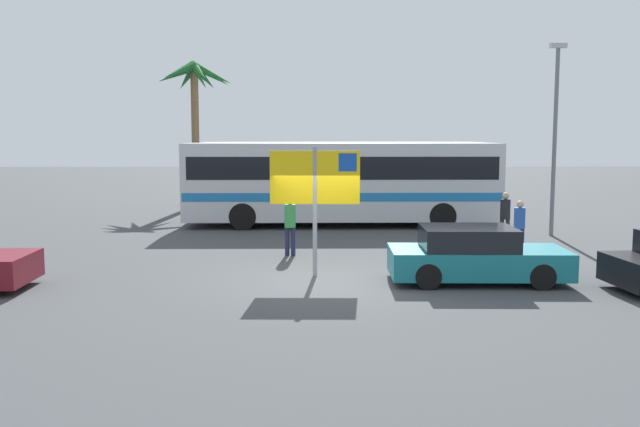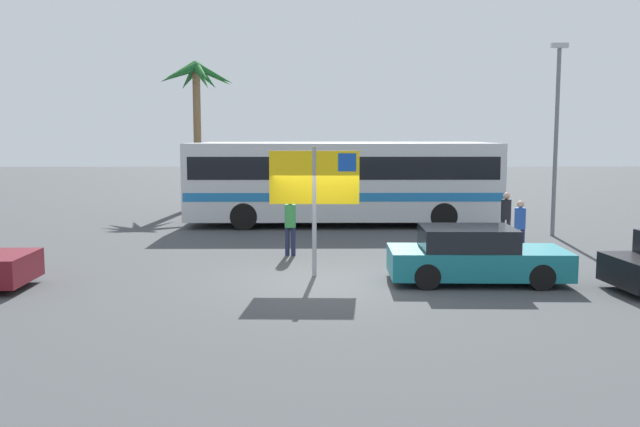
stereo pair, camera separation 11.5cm
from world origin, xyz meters
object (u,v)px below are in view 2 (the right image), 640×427
Objects in this scene: bus_rear_coach at (344,175)px; pedestrian_by_bus at (506,214)px; bus_front_coach at (343,180)px; pedestrian_near_sign at (520,223)px; pedestrian_crossing_lot at (290,221)px; car_teal at (474,256)px; ferry_sign at (316,183)px.

bus_rear_coach is 9.35m from pedestrian_by_bus.
bus_front_coach is 1.00× the size of bus_rear_coach.
pedestrian_by_bus is at bearing 38.00° from pedestrian_near_sign.
bus_front_coach reaches higher than pedestrian_near_sign.
pedestrian_near_sign is at bearing 102.58° from pedestrian_crossing_lot.
bus_rear_coach is 2.84× the size of car_teal.
pedestrian_near_sign is (4.86, -6.58, -0.85)m from bus_front_coach.
car_teal is at bearing 63.23° from pedestrian_crossing_lot.
pedestrian_near_sign is 0.93× the size of pedestrian_crossing_lot.
ferry_sign reaches higher than pedestrian_by_bus.
pedestrian_crossing_lot is at bearing -52.75° from pedestrian_by_bus.
bus_rear_coach is at bearing 67.53° from pedestrian_near_sign.
pedestrian_by_bus is at bearing -58.83° from bus_rear_coach.
bus_rear_coach is (0.20, 3.40, 0.00)m from bus_front_coach.
car_teal is 2.52× the size of pedestrian_by_bus.
pedestrian_by_bus is (2.34, 5.68, 0.34)m from car_teal.
pedestrian_crossing_lot is at bearing -101.30° from bus_rear_coach.
bus_front_coach is 9.56m from ferry_sign.
pedestrian_crossing_lot reaches higher than pedestrian_by_bus.
pedestrian_crossing_lot is at bearing 132.45° from pedestrian_near_sign.
pedestrian_near_sign is at bearing -53.54° from bus_front_coach.
bus_rear_coach is 7.14× the size of pedestrian_by_bus.
bus_rear_coach is 12.96m from ferry_sign.
ferry_sign reaches higher than pedestrian_crossing_lot.
pedestrian_crossing_lot is 1.03× the size of pedestrian_by_bus.
pedestrian_crossing_lot is (-4.48, 3.67, 0.38)m from car_teal.
pedestrian_crossing_lot is at bearing 142.32° from car_teal.
pedestrian_near_sign reaches higher than car_teal.
car_teal is at bearing -79.69° from bus_rear_coach.
ferry_sign reaches higher than bus_rear_coach.
car_teal is at bearing -168.23° from pedestrian_near_sign.
car_teal is at bearing -1.51° from pedestrian_by_bus.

